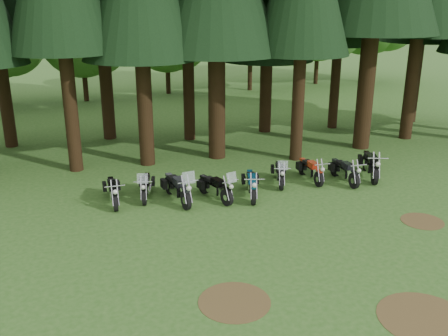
{
  "coord_description": "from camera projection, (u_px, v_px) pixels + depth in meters",
  "views": [
    {
      "loc": [
        -6.46,
        -11.93,
        7.05
      ],
      "look_at": [
        -1.02,
        5.0,
        1.0
      ],
      "focal_mm": 40.0,
      "sensor_mm": 36.0,
      "label": 1
    }
  ],
  "objects": [
    {
      "name": "motorcycle_2",
      "position": [
        177.0,
        189.0,
        18.12
      ],
      "size": [
        0.65,
        2.39,
        1.5
      ],
      "rotation": [
        0.0,
        0.0,
        0.15
      ],
      "color": "black",
      "rests_on": "ground"
    },
    {
      "name": "motorcycle_5",
      "position": [
        280.0,
        174.0,
        19.89
      ],
      "size": [
        0.86,
        2.0,
        1.28
      ],
      "rotation": [
        0.0,
        0.0,
        -0.31
      ],
      "color": "black",
      "rests_on": "ground"
    },
    {
      "name": "motorcycle_4",
      "position": [
        251.0,
        185.0,
        18.6
      ],
      "size": [
        0.73,
        2.15,
        0.89
      ],
      "rotation": [
        0.0,
        0.0,
        -0.27
      ],
      "color": "black",
      "rests_on": "ground"
    },
    {
      "name": "decid_3",
      "position": [
        85.0,
        37.0,
        34.73
      ],
      "size": [
        6.12,
        5.95,
        7.65
      ],
      "color": "#301F10",
      "rests_on": "ground"
    },
    {
      "name": "dirt_patch_2",
      "position": [
        425.0,
        319.0,
        11.57
      ],
      "size": [
        2.2,
        2.2,
        0.01
      ],
      "primitive_type": "cylinder",
      "color": "#4C3D1E",
      "rests_on": "ground"
    },
    {
      "name": "decid_5",
      "position": [
        257.0,
        10.0,
        38.47
      ],
      "size": [
        8.45,
        8.21,
        10.56
      ],
      "color": "#301F10",
      "rests_on": "ground"
    },
    {
      "name": "ground",
      "position": [
        308.0,
        248.0,
        14.89
      ],
      "size": [
        120.0,
        120.0,
        0.0
      ],
      "primitive_type": "plane",
      "color": "#2A561A",
      "rests_on": "ground"
    },
    {
      "name": "motorcycle_3",
      "position": [
        215.0,
        188.0,
        18.33
      ],
      "size": [
        0.92,
        2.1,
        1.34
      ],
      "rotation": [
        0.0,
        0.0,
        0.32
      ],
      "color": "black",
      "rests_on": "ground"
    },
    {
      "name": "decid_6",
      "position": [
        324.0,
        22.0,
        41.87
      ],
      "size": [
        7.06,
        6.86,
        8.82
      ],
      "color": "#301F10",
      "rests_on": "ground"
    },
    {
      "name": "motorcycle_0",
      "position": [
        113.0,
        192.0,
        18.0
      ],
      "size": [
        0.29,
        2.11,
        0.86
      ],
      "rotation": [
        0.0,
        0.0,
        -0.0
      ],
      "color": "black",
      "rests_on": "ground"
    },
    {
      "name": "motorcycle_8",
      "position": [
        370.0,
        165.0,
        20.63
      ],
      "size": [
        1.05,
        2.34,
        1.0
      ],
      "rotation": [
        0.0,
        0.0,
        -0.38
      ],
      "color": "black",
      "rests_on": "ground"
    },
    {
      "name": "motorcycle_6",
      "position": [
        310.0,
        170.0,
        20.25
      ],
      "size": [
        0.3,
        2.09,
        0.85
      ],
      "rotation": [
        0.0,
        0.0,
        -0.01
      ],
      "color": "black",
      "rests_on": "ground"
    },
    {
      "name": "decid_4",
      "position": [
        170.0,
        36.0,
        37.67
      ],
      "size": [
        5.93,
        5.76,
        7.41
      ],
      "color": "#301F10",
      "rests_on": "ground"
    },
    {
      "name": "motorcycle_7",
      "position": [
        344.0,
        172.0,
        20.09
      ],
      "size": [
        0.3,
        2.14,
        0.87
      ],
      "rotation": [
        0.0,
        0.0,
        -0.01
      ],
      "color": "black",
      "rests_on": "ground"
    },
    {
      "name": "motorcycle_1",
      "position": [
        146.0,
        187.0,
        18.5
      ],
      "size": [
        0.74,
        2.04,
        1.29
      ],
      "rotation": [
        0.0,
        0.0,
        -0.24
      ],
      "color": "black",
      "rests_on": "ground"
    },
    {
      "name": "dirt_patch_0",
      "position": [
        234.0,
        302.0,
        12.22
      ],
      "size": [
        1.8,
        1.8,
        0.01
      ],
      "primitive_type": "cylinder",
      "color": "#4C3D1E",
      "rests_on": "ground"
    },
    {
      "name": "dirt_patch_1",
      "position": [
        422.0,
        221.0,
        16.65
      ],
      "size": [
        1.4,
        1.4,
        0.01
      ],
      "primitive_type": "cylinder",
      "color": "#4C3D1E",
      "rests_on": "ground"
    },
    {
      "name": "decid_7",
      "position": [
        373.0,
        9.0,
        42.71
      ],
      "size": [
        8.44,
        8.2,
        10.55
      ],
      "color": "#301F10",
      "rests_on": "ground"
    }
  ]
}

